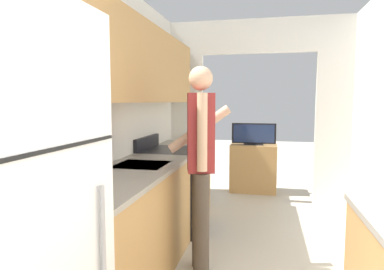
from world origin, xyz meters
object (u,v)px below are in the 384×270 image
at_px(person, 201,163).
at_px(television, 254,134).
at_px(range_oven, 172,188).
at_px(tv_cabinet, 253,168).

distance_m(person, television, 2.66).
bearing_deg(range_oven, tv_cabinet, 64.87).
relative_size(range_oven, tv_cabinet, 1.37).
xyz_separation_m(person, tv_cabinet, (0.32, 2.68, -0.54)).
distance_m(range_oven, person, 1.15).
height_order(range_oven, tv_cabinet, range_oven).
height_order(range_oven, television, television).
bearing_deg(person, television, -22.55).
relative_size(range_oven, person, 0.60).
bearing_deg(person, range_oven, 13.18).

